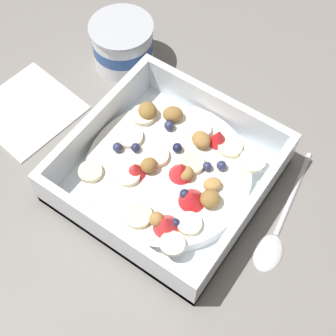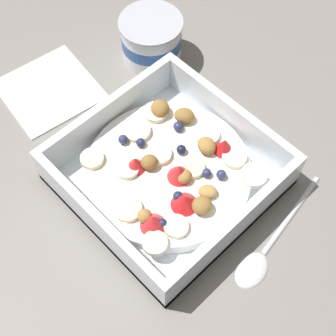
# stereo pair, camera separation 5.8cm
# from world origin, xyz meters

# --- Properties ---
(ground_plane) EXTENTS (2.40, 2.40, 0.00)m
(ground_plane) POSITION_xyz_m (0.00, 0.00, 0.00)
(ground_plane) COLOR gray
(fruit_bowl) EXTENTS (0.22, 0.22, 0.06)m
(fruit_bowl) POSITION_xyz_m (0.01, 0.02, 0.02)
(fruit_bowl) COLOR white
(fruit_bowl) RESTS_ON ground
(spoon) EXTENTS (0.04, 0.17, 0.01)m
(spoon) POSITION_xyz_m (0.15, 0.03, 0.00)
(spoon) COLOR silver
(spoon) RESTS_ON ground
(yogurt_cup) EXTENTS (0.09, 0.09, 0.07)m
(yogurt_cup) POSITION_xyz_m (-0.16, 0.15, 0.03)
(yogurt_cup) COLOR white
(yogurt_cup) RESTS_ON ground
(folded_napkin) EXTENTS (0.13, 0.13, 0.01)m
(folded_napkin) POSITION_xyz_m (-0.21, -0.00, 0.00)
(folded_napkin) COLOR white
(folded_napkin) RESTS_ON ground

